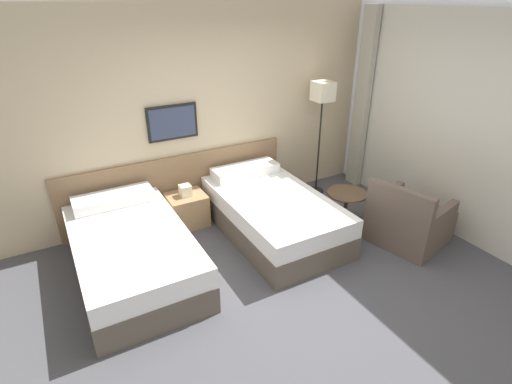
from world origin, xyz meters
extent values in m
plane|color=#47474C|center=(0.00, 0.00, 0.00)|extent=(16.00, 16.00, 0.00)
cube|color=#C6B28E|center=(0.00, 2.06, 1.35)|extent=(10.00, 0.06, 2.70)
cube|color=#846647|center=(-0.55, 2.01, 0.44)|extent=(3.06, 0.04, 0.87)
cube|color=black|center=(-0.55, 2.01, 1.32)|extent=(0.64, 0.03, 0.44)
cube|color=#333D56|center=(-0.55, 1.99, 1.32)|extent=(0.58, 0.01, 0.38)
cube|color=white|center=(2.39, -0.24, 1.35)|extent=(0.06, 4.53, 2.70)
cube|color=beige|center=(2.35, -0.24, 1.32)|extent=(0.03, 4.16, 2.64)
cube|color=#A8A393|center=(2.26, 1.68, 1.32)|extent=(0.10, 0.24, 2.64)
cube|color=brown|center=(-1.43, 0.99, 0.15)|extent=(1.14, 1.97, 0.30)
cube|color=white|center=(-1.43, 0.99, 0.41)|extent=(1.13, 1.95, 0.22)
cube|color=white|center=(-1.43, 1.75, 0.59)|extent=(0.91, 0.34, 0.13)
cube|color=brown|center=(0.32, 0.99, 0.15)|extent=(1.14, 1.97, 0.30)
cube|color=white|center=(0.32, 0.99, 0.41)|extent=(1.13, 1.95, 0.22)
cube|color=white|center=(0.32, 1.75, 0.59)|extent=(0.91, 0.34, 0.13)
cube|color=#9E7A51|center=(-0.55, 1.73, 0.21)|extent=(0.49, 0.43, 0.43)
cube|color=beige|center=(-0.55, 1.73, 0.50)|extent=(0.14, 0.14, 0.14)
cylinder|color=black|center=(1.54, 1.71, 0.01)|extent=(0.24, 0.24, 0.02)
cylinder|color=black|center=(1.54, 1.71, 0.72)|extent=(0.02, 0.02, 1.40)
cube|color=beige|center=(1.54, 1.71, 1.55)|extent=(0.26, 0.26, 0.27)
cylinder|color=brown|center=(1.23, 0.68, 0.01)|extent=(0.33, 0.33, 0.01)
cylinder|color=brown|center=(1.23, 0.68, 0.24)|extent=(0.05, 0.05, 0.46)
cylinder|color=brown|center=(1.23, 0.68, 0.48)|extent=(0.51, 0.51, 0.02)
cube|color=brown|center=(1.71, 0.05, 0.19)|extent=(0.99, 0.97, 0.39)
cube|color=brown|center=(1.36, -0.04, 0.61)|extent=(0.29, 0.79, 0.44)
cube|color=brown|center=(1.80, -0.29, 0.48)|extent=(0.70, 0.26, 0.18)
cube|color=brown|center=(1.62, 0.39, 0.48)|extent=(0.70, 0.26, 0.18)
camera|label=1|loc=(-1.99, -2.72, 2.77)|focal=28.00mm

